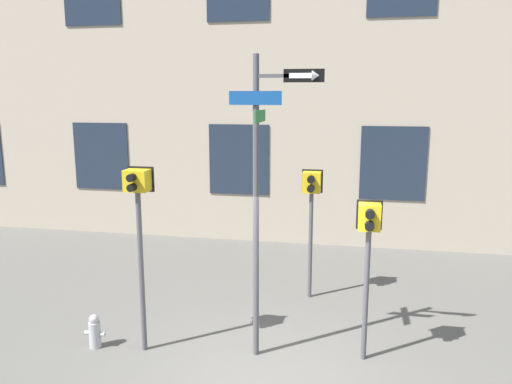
{
  "coord_description": "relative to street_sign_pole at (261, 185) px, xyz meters",
  "views": [
    {
      "loc": [
        1.01,
        -6.08,
        3.95
      ],
      "look_at": [
        -0.36,
        0.89,
        2.56
      ],
      "focal_mm": 35.0,
      "sensor_mm": 36.0,
      "label": 1
    }
  ],
  "objects": [
    {
      "name": "street_sign_pole",
      "position": [
        0.0,
        0.0,
        0.0
      ],
      "size": [
        1.32,
        0.72,
        4.5
      ],
      "color": "#4C4C51",
      "rests_on": "ground_plane"
    },
    {
      "name": "pedestrian_signal_left",
      "position": [
        -1.83,
        -0.2,
        -0.41
      ],
      "size": [
        0.41,
        0.4,
        2.89
      ],
      "color": "#4C4C51",
      "rests_on": "ground_plane"
    },
    {
      "name": "pedestrian_signal_right",
      "position": [
        1.55,
        0.18,
        -0.74
      ],
      "size": [
        0.38,
        0.4,
        2.44
      ],
      "color": "#4C4C51",
      "rests_on": "ground_plane"
    },
    {
      "name": "pedestrian_signal_across",
      "position": [
        0.53,
        2.4,
        -0.65
      ],
      "size": [
        0.4,
        0.4,
        2.54
      ],
      "color": "#4C4C51",
      "rests_on": "ground_plane"
    },
    {
      "name": "fire_hydrant",
      "position": [
        -2.63,
        -0.28,
        -2.4
      ],
      "size": [
        0.34,
        0.18,
        0.55
      ],
      "color": "#A5A5A8",
      "rests_on": "ground_plane"
    }
  ]
}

